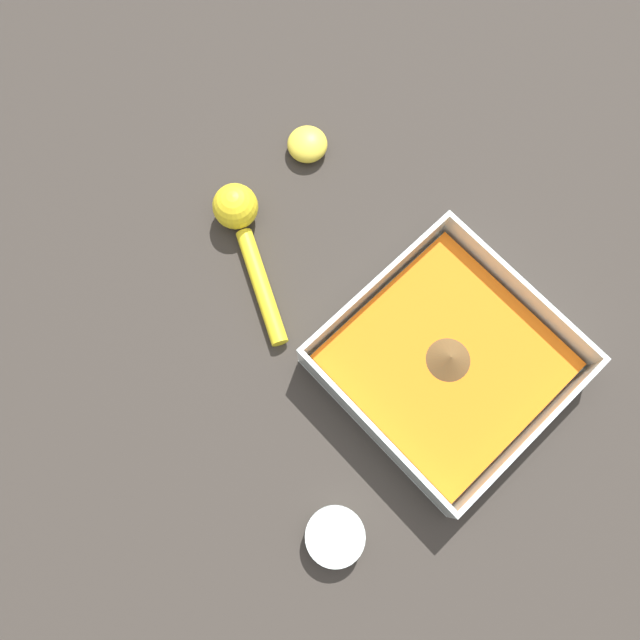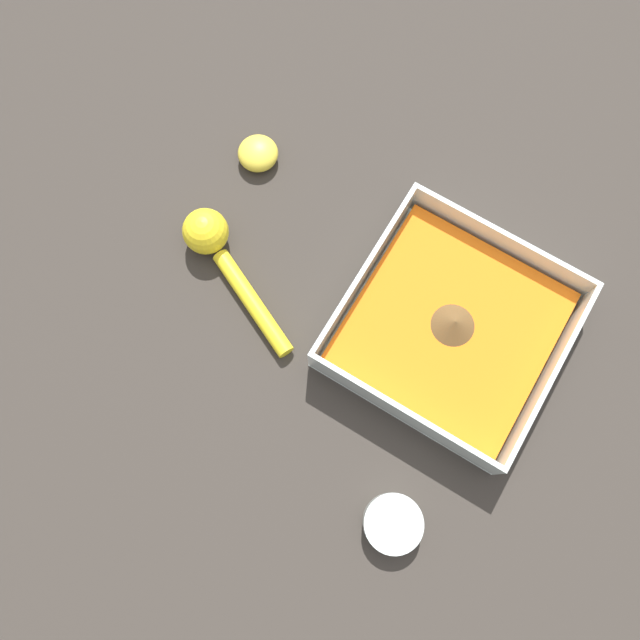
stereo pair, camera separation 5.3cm
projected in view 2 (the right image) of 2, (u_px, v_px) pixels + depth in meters
name	position (u px, v px, depth m)	size (l,w,h in m)	color
ground_plane	(461.00, 346.00, 0.78)	(4.00, 4.00, 0.00)	#332D28
square_dish	(450.00, 328.00, 0.76)	(0.25, 0.25, 0.06)	silver
spice_bowl	(393.00, 523.00, 0.71)	(0.07, 0.07, 0.03)	silver
lemon_squeezer	(218.00, 250.00, 0.78)	(0.20, 0.12, 0.06)	yellow
lemon_half	(258.00, 153.00, 0.83)	(0.05, 0.05, 0.03)	yellow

